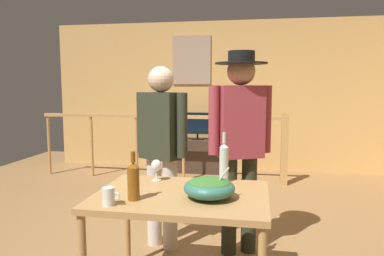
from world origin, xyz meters
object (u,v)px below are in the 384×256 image
framed_picture (192,60)px  stair_railing (196,137)px  wine_glass (156,166)px  wine_bottle_clear (224,162)px  serving_table (182,205)px  person_standing_left (161,143)px  salad_bowl (209,187)px  flat_screen_tv (197,124)px  mug_white (109,196)px  person_standing_right (240,134)px  tv_console (198,155)px  wine_bottle_amber (133,180)px

framed_picture → stair_railing: size_ratio=0.22×
wine_glass → wine_bottle_clear: size_ratio=0.43×
serving_table → person_standing_left: person_standing_left is taller
stair_railing → person_standing_left: 2.31m
framed_picture → salad_bowl: 4.25m
flat_screen_tv → mug_white: 3.95m
stair_railing → person_standing_right: size_ratio=2.20×
serving_table → flat_screen_tv: bearing=97.8°
stair_railing → tv_console: size_ratio=4.24×
wine_bottle_amber → person_standing_right: (0.61, 0.96, 0.17)m
tv_console → mug_white: size_ratio=8.19×
wine_glass → wine_bottle_clear: bearing=6.1°
person_standing_left → stair_railing: bearing=-64.7°
tv_console → wine_bottle_amber: (0.23, -3.86, 0.60)m
wine_glass → person_standing_left: person_standing_left is taller
serving_table → mug_white: (-0.38, -0.32, 0.13)m
wine_glass → wine_bottle_amber: (-0.01, -0.47, 0.02)m
framed_picture → tv_console: 1.64m
wine_bottle_clear → person_standing_right: (0.09, 0.44, 0.15)m
tv_console → serving_table: (0.50, -3.67, 0.39)m
flat_screen_tv → wine_glass: (0.25, -3.36, 0.04)m
salad_bowl → mug_white: salad_bowl is taller
framed_picture → stair_railing: 1.51m
person_standing_right → tv_console: bearing=-96.9°
tv_console → flat_screen_tv: size_ratio=1.46×
flat_screen_tv → person_standing_right: bearing=-73.6°
salad_bowl → wine_glass: size_ratio=2.04×
tv_console → person_standing_left: size_ratio=0.56×
serving_table → wine_glass: (-0.25, 0.28, 0.19)m
wine_glass → serving_table: bearing=-47.8°
stair_railing → mug_white: (0.05, -3.38, 0.12)m
stair_railing → wine_glass: bearing=-86.4°
salad_bowl → wine_bottle_amber: size_ratio=1.06×
framed_picture → serving_table: (0.65, -3.96, -1.21)m
person_standing_left → flat_screen_tv: bearing=-63.7°
wine_glass → tv_console: bearing=94.2°
stair_railing → wine_bottle_amber: bearing=-87.2°
framed_picture → person_standing_left: 3.33m
mug_white → person_standing_right: (0.72, 1.09, 0.24)m
stair_railing → wine_bottle_clear: bearing=-76.1°
flat_screen_tv → wine_bottle_clear: bearing=-77.3°
wine_glass → salad_bowl: bearing=-38.1°
serving_table → mug_white: 0.51m
wine_bottle_amber → person_standing_left: size_ratio=0.19×
person_standing_left → wine_glass: bearing=123.7°
tv_console → salad_bowl: size_ratio=2.75×
framed_picture → wine_glass: bearing=-83.8°
serving_table → mug_white: size_ratio=10.33×
serving_table → salad_bowl: 0.26m
flat_screen_tv → person_standing_left: person_standing_left is taller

